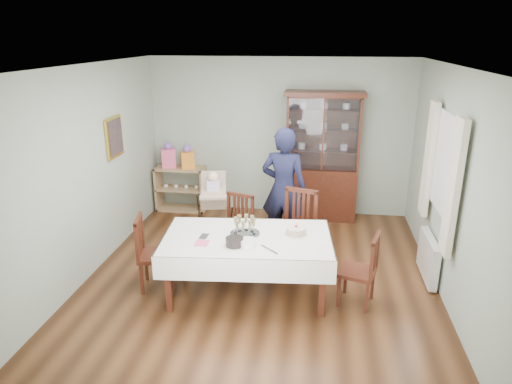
% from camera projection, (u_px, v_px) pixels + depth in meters
% --- Properties ---
extents(floor, '(5.00, 5.00, 0.00)m').
position_uv_depth(floor, '(260.00, 278.00, 6.01)').
color(floor, '#593319').
rests_on(floor, ground).
extents(room_shell, '(5.00, 5.00, 5.00)m').
position_uv_depth(room_shell, '(266.00, 142.00, 5.96)').
color(room_shell, '#9EAA99').
rests_on(room_shell, floor).
extents(dining_table, '(2.09, 1.32, 0.76)m').
position_uv_depth(dining_table, '(247.00, 265.00, 5.55)').
color(dining_table, '#482212').
rests_on(dining_table, floor).
extents(china_cabinet, '(1.30, 0.48, 2.18)m').
position_uv_depth(china_cabinet, '(322.00, 155.00, 7.66)').
color(china_cabinet, '#482212').
rests_on(china_cabinet, floor).
extents(sideboard, '(0.90, 0.38, 0.80)m').
position_uv_depth(sideboard, '(181.00, 189.00, 8.25)').
color(sideboard, tan).
rests_on(sideboard, floor).
extents(picture_frame, '(0.04, 0.48, 0.58)m').
position_uv_depth(picture_frame, '(114.00, 137.00, 6.52)').
color(picture_frame, gold).
rests_on(picture_frame, room_shell).
extents(window, '(0.04, 1.02, 1.22)m').
position_uv_depth(window, '(446.00, 165.00, 5.50)').
color(window, white).
rests_on(window, room_shell).
extents(curtain_left, '(0.07, 0.30, 1.55)m').
position_uv_depth(curtain_left, '(454.00, 189.00, 4.96)').
color(curtain_left, silver).
rests_on(curtain_left, room_shell).
extents(curtain_right, '(0.07, 0.30, 1.55)m').
position_uv_depth(curtain_right, '(429.00, 160.00, 6.12)').
color(curtain_right, silver).
rests_on(curtain_right, room_shell).
extents(radiator, '(0.10, 0.80, 0.55)m').
position_uv_depth(radiator, '(428.00, 257.00, 5.91)').
color(radiator, white).
rests_on(radiator, floor).
extents(chair_far_left, '(0.53, 0.53, 0.96)m').
position_uv_depth(chair_far_left, '(235.00, 243.00, 6.37)').
color(chair_far_left, '#482212').
rests_on(chair_far_left, floor).
extents(chair_far_right, '(0.60, 0.60, 1.07)m').
position_uv_depth(chair_far_right, '(295.00, 246.00, 6.20)').
color(chair_far_right, '#482212').
rests_on(chair_far_right, floor).
extents(chair_end_left, '(0.51, 0.51, 0.95)m').
position_uv_depth(chair_end_left, '(156.00, 266.00, 5.72)').
color(chair_end_left, '#482212').
rests_on(chair_end_left, floor).
extents(chair_end_right, '(0.50, 0.50, 0.89)m').
position_uv_depth(chair_end_right, '(358.00, 283.00, 5.37)').
color(chair_end_right, '#482212').
rests_on(chair_end_right, floor).
extents(woman, '(0.73, 0.55, 1.83)m').
position_uv_depth(woman, '(284.00, 189.00, 6.60)').
color(woman, black).
rests_on(woman, floor).
extents(high_chair, '(0.59, 0.59, 1.13)m').
position_uv_depth(high_chair, '(214.00, 215.00, 6.94)').
color(high_chair, black).
rests_on(high_chair, floor).
extents(champagne_tray, '(0.36, 0.36, 0.22)m').
position_uv_depth(champagne_tray, '(245.00, 229.00, 5.46)').
color(champagne_tray, silver).
rests_on(champagne_tray, dining_table).
extents(birthday_cake, '(0.27, 0.27, 0.19)m').
position_uv_depth(birthday_cake, '(296.00, 231.00, 5.46)').
color(birthday_cake, white).
rests_on(birthday_cake, dining_table).
extents(plate_stack_dark, '(0.24, 0.24, 0.10)m').
position_uv_depth(plate_stack_dark, '(234.00, 242.00, 5.18)').
color(plate_stack_dark, black).
rests_on(plate_stack_dark, dining_table).
extents(plate_stack_white, '(0.24, 0.24, 0.08)m').
position_uv_depth(plate_stack_white, '(248.00, 243.00, 5.17)').
color(plate_stack_white, white).
rests_on(plate_stack_white, dining_table).
extents(napkin_stack, '(0.15, 0.15, 0.02)m').
position_uv_depth(napkin_stack, '(202.00, 243.00, 5.24)').
color(napkin_stack, '#FF5D8B').
rests_on(napkin_stack, dining_table).
extents(cutlery, '(0.12, 0.17, 0.01)m').
position_uv_depth(cutlery, '(201.00, 236.00, 5.43)').
color(cutlery, silver).
rests_on(cutlery, dining_table).
extents(cake_knife, '(0.22, 0.22, 0.01)m').
position_uv_depth(cake_knife, '(269.00, 249.00, 5.09)').
color(cake_knife, silver).
rests_on(cake_knife, dining_table).
extents(gift_bag_pink, '(0.28, 0.22, 0.45)m').
position_uv_depth(gift_bag_pink, '(169.00, 156.00, 8.06)').
color(gift_bag_pink, '#FF5D8B').
rests_on(gift_bag_pink, sideboard).
extents(gift_bag_orange, '(0.27, 0.23, 0.42)m').
position_uv_depth(gift_bag_orange, '(188.00, 158.00, 8.02)').
color(gift_bag_orange, orange).
rests_on(gift_bag_orange, sideboard).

